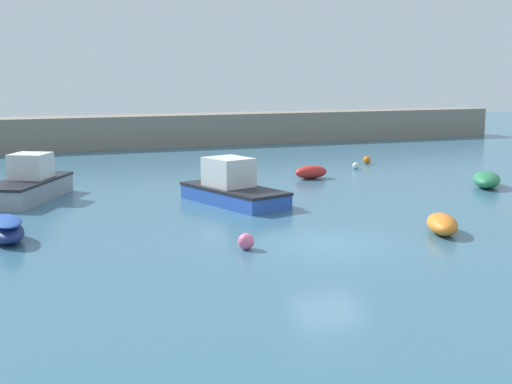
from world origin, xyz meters
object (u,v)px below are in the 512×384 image
mooring_buoy_yellow (213,171)px  cabin_cruiser_white (29,184)px  motorboat_with_cabin (232,188)px  mooring_buoy_orange (367,160)px  fishing_dinghy_green (442,224)px  rowboat_with_red_cover (6,229)px  dinghy_near_pier (311,172)px  rowboat_blue_near (487,180)px  mooring_buoy_white (356,166)px  mooring_buoy_pink (246,241)px

mooring_buoy_yellow → cabin_cruiser_white: bearing=-156.1°
motorboat_with_cabin → mooring_buoy_orange: motorboat_with_cabin is taller
fishing_dinghy_green → cabin_cruiser_white: size_ratio=0.44×
rowboat_with_red_cover → cabin_cruiser_white: 8.09m
fishing_dinghy_green → dinghy_near_pier: size_ratio=1.32×
motorboat_with_cabin → dinghy_near_pier: 8.21m
fishing_dinghy_green → mooring_buoy_orange: size_ratio=5.44×
rowboat_blue_near → mooring_buoy_orange: size_ratio=6.55×
fishing_dinghy_green → mooring_buoy_yellow: size_ratio=5.91×
dinghy_near_pier → mooring_buoy_white: 4.74m
mooring_buoy_pink → mooring_buoy_yellow: mooring_buoy_pink is taller
mooring_buoy_orange → mooring_buoy_white: bearing=-133.5°
rowboat_blue_near → dinghy_near_pier: (-7.16, 5.63, -0.03)m
dinghy_near_pier → mooring_buoy_pink: bearing=-126.8°
fishing_dinghy_green → mooring_buoy_yellow: (-3.69, 16.69, -0.13)m
mooring_buoy_yellow → mooring_buoy_orange: bearing=6.7°
rowboat_blue_near → rowboat_with_red_cover: size_ratio=1.11×
motorboat_with_cabin → rowboat_with_red_cover: bearing=-85.6°
mooring_buoy_pink → mooring_buoy_white: bearing=51.7°
mooring_buoy_pink → mooring_buoy_yellow: 16.88m
mooring_buoy_white → rowboat_blue_near: bearing=-69.0°
cabin_cruiser_white → mooring_buoy_white: bearing=129.8°
fishing_dinghy_green → mooring_buoy_orange: bearing=-176.4°
fishing_dinghy_green → mooring_buoy_orange: fishing_dinghy_green is taller
mooring_buoy_pink → mooring_buoy_white: 20.09m
mooring_buoy_pink → mooring_buoy_white: (12.44, 15.77, -0.08)m
dinghy_near_pier → mooring_buoy_yellow: dinghy_near_pier is taller
cabin_cruiser_white → mooring_buoy_yellow: bearing=142.2°
cabin_cruiser_white → mooring_buoy_pink: (6.32, -11.97, -0.43)m
rowboat_blue_near → motorboat_with_cabin: 13.42m
mooring_buoy_pink → fishing_dinghy_green: bearing=-1.9°
rowboat_blue_near → dinghy_near_pier: 9.10m
dinghy_near_pier → motorboat_with_cabin: bearing=-144.2°
dinghy_near_pier → mooring_buoy_white: bearing=26.9°
mooring_buoy_yellow → mooring_buoy_orange: (10.47, 1.24, 0.02)m
motorboat_with_cabin → mooring_buoy_yellow: size_ratio=13.50×
mooring_buoy_white → mooring_buoy_yellow: bearing=175.5°
motorboat_with_cabin → dinghy_near_pier: (6.25, 5.31, -0.34)m
motorboat_with_cabin → mooring_buoy_orange: size_ratio=12.42×
rowboat_with_red_cover → mooring_buoy_yellow: (11.23, 12.49, -0.20)m
fishing_dinghy_green → rowboat_with_red_cover: 15.50m
mooring_buoy_orange → mooring_buoy_white: mooring_buoy_orange is taller
mooring_buoy_pink → mooring_buoy_yellow: (3.78, 16.45, -0.06)m
mooring_buoy_orange → mooring_buoy_pink: bearing=-128.9°
rowboat_blue_near → rowboat_with_red_cover: bearing=-45.7°
fishing_dinghy_green → mooring_buoy_pink: 7.48m
rowboat_blue_near → mooring_buoy_yellow: 14.68m
dinghy_near_pier → mooring_buoy_pink: size_ratio=3.53×
rowboat_blue_near → fishing_dinghy_green: size_ratio=1.20×
rowboat_blue_near → cabin_cruiser_white: size_ratio=0.53×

